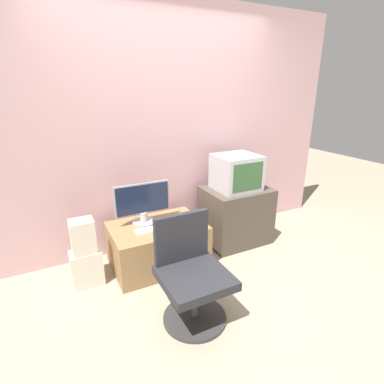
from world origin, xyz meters
name	(u,v)px	position (x,y,z in m)	size (l,w,h in m)	color
ground_plane	(228,305)	(0.00, 0.00, 0.00)	(12.00, 12.00, 0.00)	tan
wall_back	(165,131)	(0.00, 1.32, 1.30)	(4.40, 0.05, 2.60)	#CC9EA3
desk	(158,245)	(-0.30, 0.86, 0.22)	(0.92, 0.63, 0.45)	#937047
side_stand	(235,215)	(0.70, 0.93, 0.33)	(0.72, 0.57, 0.66)	#4C4238
main_monitor	(143,203)	(-0.40, 0.97, 0.66)	(0.56, 0.23, 0.42)	#B2B2B7
keyboard	(150,230)	(-0.40, 0.78, 0.45)	(0.28, 0.11, 0.01)	white
mouse	(172,225)	(-0.19, 0.75, 0.46)	(0.07, 0.04, 0.03)	black
crt_tv	(236,172)	(0.68, 0.92, 0.85)	(0.46, 0.43, 0.39)	#B7B7BC
office_chair	(191,276)	(-0.33, 0.05, 0.37)	(0.50, 0.50, 0.83)	#333333
cardboard_box_lower	(87,268)	(-1.00, 0.85, 0.17)	(0.27, 0.19, 0.34)	beige
cardboard_box_upper	(83,236)	(-1.00, 0.85, 0.49)	(0.21, 0.17, 0.31)	beige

